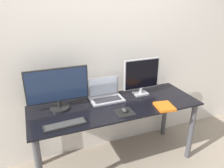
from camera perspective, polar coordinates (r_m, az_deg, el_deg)
wall_back at (r=2.56m, az=-2.42°, el=8.11°), size 7.00×0.05×2.50m
desk at (r=2.46m, az=0.92°, el=-8.33°), size 1.85×0.66×0.76m
monitor_left at (r=2.28m, az=-14.00°, el=-1.02°), size 0.63×0.21×0.44m
monitor_right at (r=2.57m, az=7.74°, el=2.14°), size 0.44×0.12×0.44m
laptop at (r=2.50m, az=-1.73°, el=-2.62°), size 0.37×0.23×0.24m
keyboard at (r=2.07m, az=-12.15°, el=-10.35°), size 0.40×0.14×0.02m
mousepad at (r=2.24m, az=3.23°, el=-7.38°), size 0.19×0.18×0.00m
mouse at (r=2.24m, az=3.23°, el=-6.84°), size 0.05×0.07×0.04m
book at (r=2.39m, az=13.52°, el=-5.74°), size 0.21×0.24×0.03m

